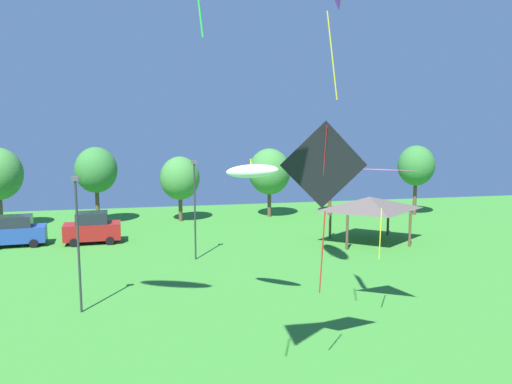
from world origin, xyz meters
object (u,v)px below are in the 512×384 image
(kite_flying_2, at_px, (251,171))
(parked_car_leftmost, at_px, (16,231))
(light_post_1, at_px, (78,237))
(kite_flying_0, at_px, (324,169))
(treeline_tree_5, at_px, (330,170))
(kite_flying_10, at_px, (384,189))
(treeline_tree_6, at_px, (416,166))
(treeline_tree_2, at_px, (96,170))
(light_post_0, at_px, (195,205))
(treeline_tree_4, at_px, (269,172))
(treeline_tree_3, at_px, (180,178))
(parked_car_second_from_left, at_px, (92,228))
(park_pavilion, at_px, (369,203))

(kite_flying_2, height_order, parked_car_leftmost, kite_flying_2)
(light_post_1, bearing_deg, kite_flying_0, -41.68)
(parked_car_leftmost, relative_size, treeline_tree_5, 0.70)
(kite_flying_10, bearing_deg, treeline_tree_6, 59.42)
(light_post_1, xyz_separation_m, treeline_tree_2, (-1.16, 22.52, 1.02))
(light_post_0, height_order, light_post_1, light_post_1)
(treeline_tree_4, relative_size, treeline_tree_5, 1.04)
(kite_flying_0, distance_m, kite_flying_10, 7.49)
(parked_car_leftmost, distance_m, treeline_tree_3, 14.97)
(parked_car_second_from_left, height_order, light_post_1, light_post_1)
(light_post_0, relative_size, treeline_tree_3, 1.14)
(parked_car_second_from_left, relative_size, treeline_tree_3, 0.72)
(kite_flying_0, height_order, light_post_0, kite_flying_0)
(kite_flying_0, xyz_separation_m, treeline_tree_5, (11.09, 31.63, -3.56))
(treeline_tree_6, bearing_deg, parked_car_second_from_left, -168.46)
(light_post_0, distance_m, treeline_tree_3, 13.63)
(kite_flying_2, xyz_separation_m, treeline_tree_6, (20.61, 22.49, -2.30))
(park_pavilion, height_order, light_post_0, light_post_0)
(light_post_0, height_order, treeline_tree_3, light_post_0)
(kite_flying_2, xyz_separation_m, parked_car_leftmost, (-15.07, 16.50, -6.01))
(treeline_tree_5, bearing_deg, treeline_tree_4, 178.88)
(parked_car_leftmost, relative_size, treeline_tree_4, 0.67)
(parked_car_leftmost, xyz_separation_m, park_pavilion, (26.69, -3.97, 1.93))
(kite_flying_0, distance_m, treeline_tree_6, 35.81)
(treeline_tree_5, height_order, treeline_tree_6, treeline_tree_6)
(treeline_tree_4, bearing_deg, kite_flying_10, -90.36)
(treeline_tree_6, bearing_deg, treeline_tree_3, 176.85)
(kite_flying_10, height_order, park_pavilion, kite_flying_10)
(parked_car_second_from_left, height_order, park_pavilion, park_pavilion)
(park_pavilion, xyz_separation_m, treeline_tree_2, (-21.34, 11.26, 1.83))
(light_post_1, height_order, treeline_tree_5, light_post_1)
(parked_car_leftmost, bearing_deg, kite_flying_2, -51.98)
(treeline_tree_2, bearing_deg, treeline_tree_6, -2.46)
(park_pavilion, bearing_deg, kite_flying_0, -117.32)
(parked_car_leftmost, bearing_deg, treeline_tree_2, 49.35)
(kite_flying_2, relative_size, treeline_tree_3, 0.45)
(kite_flying_2, relative_size, light_post_1, 0.39)
(kite_flying_0, bearing_deg, treeline_tree_5, 70.69)
(parked_car_second_from_left, distance_m, treeline_tree_6, 30.92)
(parked_car_second_from_left, bearing_deg, treeline_tree_4, 24.10)
(kite_flying_10, relative_size, park_pavilion, 0.53)
(kite_flying_0, relative_size, kite_flying_10, 1.90)
(treeline_tree_6, bearing_deg, light_post_0, -151.37)
(light_post_0, height_order, treeline_tree_4, light_post_0)
(parked_car_leftmost, bearing_deg, light_post_0, -30.42)
(kite_flying_2, height_order, parked_car_second_from_left, kite_flying_2)
(parked_car_leftmost, distance_m, treeline_tree_6, 36.37)
(treeline_tree_2, relative_size, treeline_tree_4, 1.06)
(kite_flying_2, bearing_deg, treeline_tree_4, 75.46)
(parked_car_second_from_left, xyz_separation_m, treeline_tree_4, (15.77, 7.91, 3.19))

